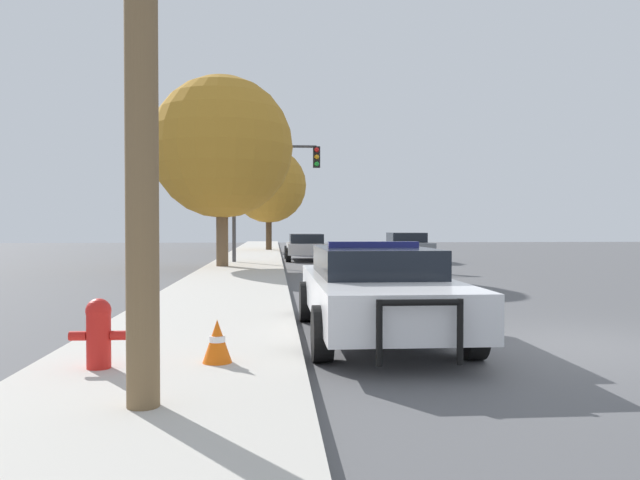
% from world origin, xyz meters
% --- Properties ---
extents(ground_plane, '(110.00, 110.00, 0.00)m').
position_xyz_m(ground_plane, '(0.00, 0.00, 0.00)').
color(ground_plane, '#565659').
extents(sidewalk_left, '(3.00, 110.00, 0.13)m').
position_xyz_m(sidewalk_left, '(-5.10, 0.00, 0.07)').
color(sidewalk_left, '#BCB7AD').
rests_on(sidewalk_left, ground_plane).
extents(police_car, '(2.12, 5.38, 1.41)m').
position_xyz_m(police_car, '(-2.44, 0.97, 0.73)').
color(police_car, white).
rests_on(police_car, ground_plane).
extents(fire_hydrant, '(0.61, 0.27, 0.74)m').
position_xyz_m(fire_hydrant, '(-5.80, -1.43, 0.52)').
color(fire_hydrant, red).
rests_on(fire_hydrant, sidewalk_left).
extents(traffic_light, '(3.75, 0.35, 5.07)m').
position_xyz_m(traffic_light, '(-4.16, 18.47, 3.72)').
color(traffic_light, '#424247').
rests_on(traffic_light, sidewalk_left).
extents(car_background_midblock, '(2.01, 4.63, 1.28)m').
position_xyz_m(car_background_midblock, '(-2.42, 21.81, 0.69)').
color(car_background_midblock, '#B7B7BC').
rests_on(car_background_midblock, ground_plane).
extents(car_background_oncoming, '(2.11, 3.95, 1.34)m').
position_xyz_m(car_background_oncoming, '(2.22, 20.45, 0.72)').
color(car_background_oncoming, slate).
rests_on(car_background_oncoming, ground_plane).
extents(tree_sidewalk_far, '(4.84, 4.84, 6.58)m').
position_xyz_m(tree_sidewalk_far, '(-4.30, 32.18, 4.28)').
color(tree_sidewalk_far, '#4C3823').
rests_on(tree_sidewalk_far, sidewalk_left).
extents(tree_sidewalk_mid, '(5.37, 5.37, 7.20)m').
position_xyz_m(tree_sidewalk_mid, '(-5.91, 15.68, 4.63)').
color(tree_sidewalk_mid, brown).
rests_on(tree_sidewalk_mid, sidewalk_left).
extents(traffic_cone, '(0.33, 0.33, 0.48)m').
position_xyz_m(traffic_cone, '(-4.57, -1.24, 0.37)').
color(traffic_cone, orange).
rests_on(traffic_cone, sidewalk_left).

